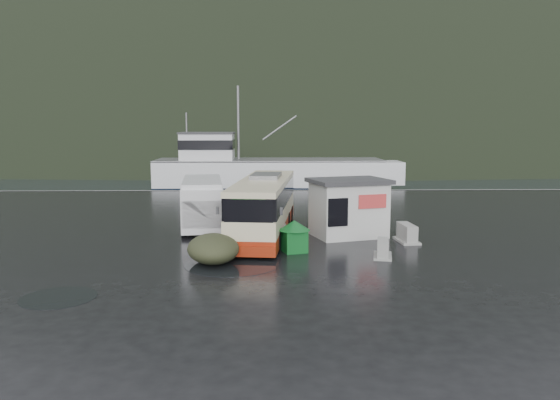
{
  "coord_description": "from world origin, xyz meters",
  "views": [
    {
      "loc": [
        2.29,
        -25.58,
        5.54
      ],
      "look_at": [
        2.91,
        1.96,
        1.7
      ],
      "focal_mm": 35.0,
      "sensor_mm": 36.0,
      "label": 1
    }
  ],
  "objects_px": {
    "jersey_barrier_c": "(383,257)",
    "dome_tent": "(213,262)",
    "waste_bin_left": "(247,250)",
    "jersey_barrier_a": "(279,242)",
    "white_van": "(203,227)",
    "jersey_barrier_b": "(407,242)",
    "coach_bus": "(264,235)",
    "fishing_trawler": "(269,179)",
    "waste_bin_right": "(294,252)",
    "ticket_kiosk": "(348,236)"
  },
  "relations": [
    {
      "from": "jersey_barrier_c",
      "to": "jersey_barrier_b",
      "type": "bearing_deg",
      "value": 59.26
    },
    {
      "from": "jersey_barrier_a",
      "to": "fishing_trawler",
      "type": "xyz_separation_m",
      "value": [
        -0.36,
        30.04,
        0.0
      ]
    },
    {
      "from": "coach_bus",
      "to": "fishing_trawler",
      "type": "distance_m",
      "value": 28.33
    },
    {
      "from": "coach_bus",
      "to": "waste_bin_right",
      "type": "distance_m",
      "value": 3.93
    },
    {
      "from": "ticket_kiosk",
      "to": "dome_tent",
      "type": "bearing_deg",
      "value": -156.76
    },
    {
      "from": "jersey_barrier_b",
      "to": "fishing_trawler",
      "type": "height_order",
      "value": "fishing_trawler"
    },
    {
      "from": "dome_tent",
      "to": "jersey_barrier_a",
      "type": "relative_size",
      "value": 1.88
    },
    {
      "from": "jersey_barrier_c",
      "to": "dome_tent",
      "type": "bearing_deg",
      "value": -174.09
    },
    {
      "from": "fishing_trawler",
      "to": "waste_bin_left",
      "type": "bearing_deg",
      "value": -92.54
    },
    {
      "from": "jersey_barrier_b",
      "to": "jersey_barrier_c",
      "type": "height_order",
      "value": "jersey_barrier_b"
    },
    {
      "from": "ticket_kiosk",
      "to": "jersey_barrier_c",
      "type": "xyz_separation_m",
      "value": [
        0.82,
        -4.39,
        0.0
      ]
    },
    {
      "from": "dome_tent",
      "to": "jersey_barrier_c",
      "type": "xyz_separation_m",
      "value": [
        7.03,
        0.73,
        0.0
      ]
    },
    {
      "from": "coach_bus",
      "to": "jersey_barrier_b",
      "type": "distance_m",
      "value": 7.01
    },
    {
      "from": "jersey_barrier_b",
      "to": "fishing_trawler",
      "type": "relative_size",
      "value": 0.06
    },
    {
      "from": "waste_bin_right",
      "to": "dome_tent",
      "type": "distance_m",
      "value": 3.8
    },
    {
      "from": "waste_bin_left",
      "to": "jersey_barrier_a",
      "type": "relative_size",
      "value": 0.95
    },
    {
      "from": "waste_bin_right",
      "to": "fishing_trawler",
      "type": "relative_size",
      "value": 0.05
    },
    {
      "from": "jersey_barrier_a",
      "to": "jersey_barrier_b",
      "type": "distance_m",
      "value": 6.06
    },
    {
      "from": "waste_bin_left",
      "to": "coach_bus",
      "type": "bearing_deg",
      "value": 77.42
    },
    {
      "from": "jersey_barrier_b",
      "to": "fishing_trawler",
      "type": "xyz_separation_m",
      "value": [
        -6.42,
        30.1,
        0.0
      ]
    },
    {
      "from": "waste_bin_right",
      "to": "jersey_barrier_c",
      "type": "bearing_deg",
      "value": -16.01
    },
    {
      "from": "waste_bin_right",
      "to": "ticket_kiosk",
      "type": "bearing_deg",
      "value": 49.42
    },
    {
      "from": "dome_tent",
      "to": "jersey_barrier_a",
      "type": "bearing_deg",
      "value": 54.07
    },
    {
      "from": "white_van",
      "to": "waste_bin_left",
      "type": "xyz_separation_m",
      "value": [
        2.58,
        -5.51,
        0.0
      ]
    },
    {
      "from": "waste_bin_left",
      "to": "fishing_trawler",
      "type": "xyz_separation_m",
      "value": [
        1.11,
        31.71,
        0.0
      ]
    },
    {
      "from": "coach_bus",
      "to": "dome_tent",
      "type": "relative_size",
      "value": 3.69
    },
    {
      "from": "dome_tent",
      "to": "ticket_kiosk",
      "type": "bearing_deg",
      "value": 39.49
    },
    {
      "from": "white_van",
      "to": "dome_tent",
      "type": "xyz_separation_m",
      "value": [
        1.32,
        -7.6,
        0.0
      ]
    },
    {
      "from": "waste_bin_left",
      "to": "dome_tent",
      "type": "height_order",
      "value": "waste_bin_left"
    },
    {
      "from": "waste_bin_left",
      "to": "jersey_barrier_a",
      "type": "bearing_deg",
      "value": 48.79
    },
    {
      "from": "white_van",
      "to": "ticket_kiosk",
      "type": "relative_size",
      "value": 1.73
    },
    {
      "from": "waste_bin_left",
      "to": "dome_tent",
      "type": "xyz_separation_m",
      "value": [
        -1.26,
        -2.09,
        0.0
      ]
    },
    {
      "from": "dome_tent",
      "to": "fishing_trawler",
      "type": "xyz_separation_m",
      "value": [
        2.37,
        33.8,
        0.0
      ]
    },
    {
      "from": "waste_bin_right",
      "to": "dome_tent",
      "type": "xyz_separation_m",
      "value": [
        -3.35,
        -1.78,
        0.0
      ]
    },
    {
      "from": "waste_bin_left",
      "to": "jersey_barrier_b",
      "type": "distance_m",
      "value": 7.7
    },
    {
      "from": "jersey_barrier_a",
      "to": "fishing_trawler",
      "type": "relative_size",
      "value": 0.06
    },
    {
      "from": "white_van",
      "to": "jersey_barrier_b",
      "type": "bearing_deg",
      "value": -27.65
    },
    {
      "from": "jersey_barrier_b",
      "to": "fishing_trawler",
      "type": "distance_m",
      "value": 30.78
    },
    {
      "from": "fishing_trawler",
      "to": "jersey_barrier_a",
      "type": "bearing_deg",
      "value": -89.85
    },
    {
      "from": "ticket_kiosk",
      "to": "fishing_trawler",
      "type": "xyz_separation_m",
      "value": [
        -3.83,
        28.69,
        0.0
      ]
    },
    {
      "from": "coach_bus",
      "to": "fishing_trawler",
      "type": "height_order",
      "value": "fishing_trawler"
    },
    {
      "from": "jersey_barrier_c",
      "to": "fishing_trawler",
      "type": "relative_size",
      "value": 0.05
    },
    {
      "from": "waste_bin_right",
      "to": "fishing_trawler",
      "type": "distance_m",
      "value": 32.04
    },
    {
      "from": "waste_bin_left",
      "to": "jersey_barrier_a",
      "type": "height_order",
      "value": "waste_bin_left"
    },
    {
      "from": "white_van",
      "to": "ticket_kiosk",
      "type": "height_order",
      "value": "ticket_kiosk"
    },
    {
      "from": "waste_bin_left",
      "to": "fishing_trawler",
      "type": "height_order",
      "value": "fishing_trawler"
    },
    {
      "from": "white_van",
      "to": "waste_bin_right",
      "type": "relative_size",
      "value": 4.53
    },
    {
      "from": "jersey_barrier_a",
      "to": "coach_bus",
      "type": "bearing_deg",
      "value": 112.76
    },
    {
      "from": "dome_tent",
      "to": "jersey_barrier_b",
      "type": "bearing_deg",
      "value": 22.82
    },
    {
      "from": "white_van",
      "to": "jersey_barrier_b",
      "type": "relative_size",
      "value": 3.72
    }
  ]
}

